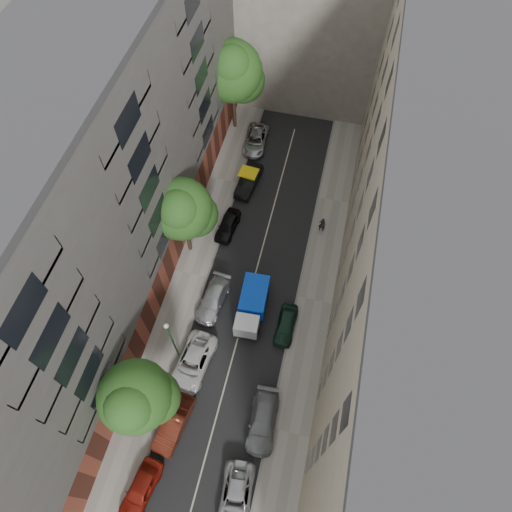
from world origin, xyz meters
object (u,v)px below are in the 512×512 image
(pedestrian, at_px, (322,225))
(lamp_post, at_px, (171,337))
(tree_near, at_px, (137,399))
(car_left_0, at_px, (141,489))
(car_left_2, at_px, (193,363))
(car_right_2, at_px, (286,325))
(car_left_4, at_px, (228,225))
(car_right_1, at_px, (263,421))
(car_left_5, at_px, (249,181))
(tarp_truck, at_px, (252,306))
(tree_far, at_px, (233,74))
(car_left_6, at_px, (256,140))
(car_right_0, at_px, (236,498))
(tree_mid, at_px, (182,211))
(car_left_3, at_px, (213,299))
(car_left_1, at_px, (174,423))

(pedestrian, bearing_deg, lamp_post, 61.95)
(tree_near, xyz_separation_m, pedestrian, (9.39, 19.55, -4.73))
(car_left_0, bearing_deg, tree_near, 110.16)
(car_left_2, bearing_deg, car_right_2, 42.98)
(car_left_4, xyz_separation_m, car_right_1, (7.07, -16.20, 0.04))
(car_left_0, distance_m, car_left_5, 28.01)
(car_left_0, height_order, car_left_4, car_left_0)
(tarp_truck, xyz_separation_m, car_left_2, (-3.40, -5.53, -0.57))
(car_left_2, height_order, tree_far, tree_far)
(car_left_0, height_order, car_right_1, car_left_0)
(car_right_2, xyz_separation_m, lamp_post, (-7.80, -4.29, 3.33))
(car_left_2, distance_m, car_left_4, 13.22)
(car_right_2, relative_size, tree_far, 0.38)
(tarp_truck, height_order, car_left_6, tarp_truck)
(car_left_6, distance_m, car_right_1, 28.29)
(car_right_2, xyz_separation_m, tree_far, (-9.90, 21.57, 6.18))
(car_right_1, relative_size, lamp_post, 0.78)
(car_right_0, height_order, tree_mid, tree_mid)
(car_left_3, relative_size, car_left_5, 1.03)
(car_left_4, height_order, car_left_6, car_left_6)
(car_left_6, height_order, pedestrian, pedestrian)
(car_left_0, bearing_deg, car_left_4, 99.24)
(car_right_2, bearing_deg, tree_near, -130.10)
(car_left_5, distance_m, car_right_2, 15.47)
(tree_mid, height_order, tree_far, tree_far)
(car_right_0, relative_size, tree_mid, 0.54)
(car_left_3, bearing_deg, tarp_truck, 5.38)
(car_left_2, bearing_deg, tarp_truck, 64.57)
(car_left_3, bearing_deg, tree_mid, 133.48)
(tree_far, bearing_deg, tarp_truck, -71.66)
(car_left_1, relative_size, car_left_2, 0.86)
(car_right_0, distance_m, lamp_post, 11.65)
(tree_near, bearing_deg, tarp_truck, 63.06)
(car_left_2, relative_size, lamp_post, 0.84)
(car_left_2, distance_m, tree_mid, 11.94)
(car_left_4, distance_m, tree_far, 14.79)
(pedestrian, bearing_deg, car_right_0, 88.82)
(car_left_4, relative_size, tree_far, 0.38)
(car_left_5, relative_size, pedestrian, 2.58)
(car_right_1, bearing_deg, car_left_3, 123.10)
(tree_far, bearing_deg, car_right_2, -65.34)
(car_left_5, relative_size, car_right_2, 1.19)
(pedestrian, bearing_deg, tree_mid, 27.58)
(car_left_1, bearing_deg, car_right_1, 22.04)
(car_left_4, distance_m, tree_near, 18.45)
(tree_near, bearing_deg, car_left_3, 80.43)
(tarp_truck, relative_size, tree_near, 0.62)
(lamp_post, relative_size, pedestrian, 3.54)
(car_left_5, height_order, car_right_1, car_left_5)
(tarp_truck, height_order, car_left_0, tarp_truck)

